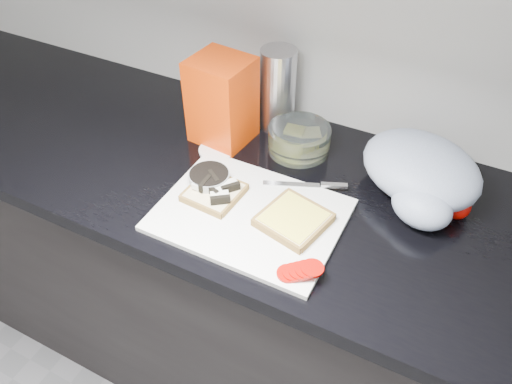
{
  "coord_description": "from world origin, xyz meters",
  "views": [
    {
      "loc": [
        0.29,
        0.38,
        1.69
      ],
      "look_at": [
        -0.08,
        1.1,
        0.95
      ],
      "focal_mm": 35.0,
      "sensor_mm": 36.0,
      "label": 1
    }
  ],
  "objects_px": {
    "bread_bag": "(222,101)",
    "steel_canister": "(278,90)",
    "glass_bowl": "(299,139)",
    "cutting_board": "(250,215)"
  },
  "relations": [
    {
      "from": "bread_bag",
      "to": "steel_canister",
      "type": "height_order",
      "value": "same"
    },
    {
      "from": "glass_bowl",
      "to": "steel_canister",
      "type": "xyz_separation_m",
      "value": [
        -0.1,
        0.07,
        0.08
      ]
    },
    {
      "from": "cutting_board",
      "to": "bread_bag",
      "type": "xyz_separation_m",
      "value": [
        -0.2,
        0.23,
        0.11
      ]
    },
    {
      "from": "cutting_board",
      "to": "glass_bowl",
      "type": "relative_size",
      "value": 2.53
    },
    {
      "from": "cutting_board",
      "to": "steel_canister",
      "type": "distance_m",
      "value": 0.37
    },
    {
      "from": "glass_bowl",
      "to": "bread_bag",
      "type": "distance_m",
      "value": 0.22
    },
    {
      "from": "bread_bag",
      "to": "cutting_board",
      "type": "bearing_deg",
      "value": -43.43
    },
    {
      "from": "glass_bowl",
      "to": "bread_bag",
      "type": "xyz_separation_m",
      "value": [
        -0.2,
        -0.04,
        0.08
      ]
    },
    {
      "from": "cutting_board",
      "to": "bread_bag",
      "type": "bearing_deg",
      "value": 130.58
    },
    {
      "from": "cutting_board",
      "to": "bread_bag",
      "type": "distance_m",
      "value": 0.33
    }
  ]
}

